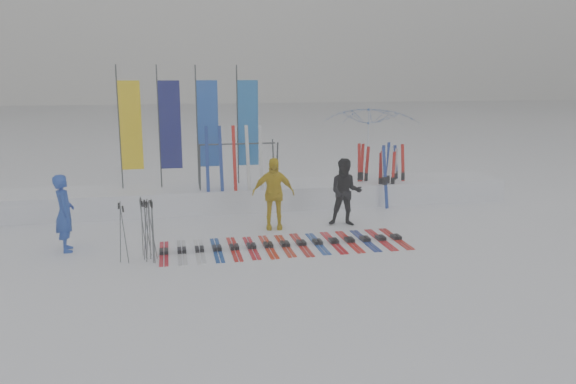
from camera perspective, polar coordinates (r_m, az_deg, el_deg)
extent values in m
plane|color=white|center=(11.13, 0.71, -6.76)|extent=(120.00, 120.00, 0.00)
cube|color=white|center=(15.42, -3.05, -0.33)|extent=(14.00, 1.60, 0.60)
imported|color=#1C3FA7|center=(12.26, -21.76, -2.00)|extent=(0.49, 0.64, 1.59)
imported|color=black|center=(13.40, 5.86, -0.02)|extent=(0.93, 0.81, 1.61)
imported|color=#DCBB0E|center=(13.04, -1.51, -0.15)|extent=(1.03, 0.54, 1.68)
imported|color=white|center=(17.54, 8.31, 4.48)|extent=(3.84, 3.87, 2.67)
cube|color=red|center=(11.67, -12.50, -5.97)|extent=(0.17, 1.61, 0.07)
cube|color=#BABCC2|center=(11.67, -10.74, -5.90)|extent=(0.17, 1.64, 0.07)
cube|color=silver|center=(11.68, -8.98, -5.82)|extent=(0.17, 1.66, 0.07)
cube|color=navy|center=(11.70, -7.22, -5.73)|extent=(0.17, 1.65, 0.07)
cube|color=red|center=(11.73, -5.48, -5.64)|extent=(0.17, 1.66, 0.07)
cube|color=red|center=(11.78, -3.75, -5.55)|extent=(0.17, 1.58, 0.07)
cube|color=red|center=(11.83, -2.03, -5.45)|extent=(0.17, 1.64, 0.07)
cube|color=red|center=(11.89, -0.32, -5.34)|extent=(0.17, 1.57, 0.07)
cube|color=#B4150E|center=(11.97, 1.36, -5.24)|extent=(0.17, 1.68, 0.07)
cube|color=#163D98|center=(12.05, 3.02, -5.13)|extent=(0.17, 1.56, 0.07)
cube|color=red|center=(12.15, 4.65, -5.02)|extent=(0.17, 1.63, 0.07)
cube|color=red|center=(12.25, 6.26, -4.90)|extent=(0.17, 1.63, 0.07)
cube|color=navy|center=(12.36, 7.83, -4.79)|extent=(0.17, 1.62, 0.07)
cube|color=red|center=(12.49, 9.38, -4.67)|extent=(0.17, 1.64, 0.07)
cube|color=red|center=(12.62, 10.90, -4.55)|extent=(0.17, 1.64, 0.07)
cylinder|color=#595B60|center=(11.32, -14.28, -3.69)|extent=(0.04, 0.04, 1.18)
cylinder|color=#595B60|center=(11.21, -14.26, -3.72)|extent=(0.13, 0.07, 1.23)
cylinder|color=#595B60|center=(11.24, -16.67, -3.90)|extent=(0.07, 0.11, 1.19)
cylinder|color=#595B60|center=(11.24, -13.86, -3.80)|extent=(0.04, 0.03, 1.17)
cylinder|color=#595B60|center=(11.30, -14.48, -3.70)|extent=(0.11, 0.07, 1.19)
cylinder|color=#595B60|center=(11.02, -13.61, -3.89)|extent=(0.03, 0.08, 1.26)
cylinder|color=#595B60|center=(11.38, -14.10, -3.70)|extent=(0.11, 0.13, 1.14)
cylinder|color=#595B60|center=(11.18, -16.28, -4.11)|extent=(0.13, 0.15, 1.13)
cylinder|color=#595B60|center=(11.19, -13.65, -3.74)|extent=(0.16, 0.11, 1.21)
cylinder|color=#595B60|center=(11.06, -14.07, -3.91)|extent=(0.11, 0.05, 1.23)
cylinder|color=#595B60|center=(11.48, -14.61, -3.41)|extent=(0.03, 0.05, 1.21)
cylinder|color=#595B60|center=(11.00, -13.52, -3.97)|extent=(0.03, 0.09, 1.23)
cylinder|color=#383A3F|center=(15.23, -16.76, 6.27)|extent=(0.04, 0.04, 3.20)
cube|color=yellow|center=(15.21, -15.68, 6.51)|extent=(0.55, 0.03, 2.30)
cylinder|color=#383A3F|center=(15.13, -12.97, 6.44)|extent=(0.04, 0.04, 3.20)
cube|color=#0D115B|center=(15.12, -11.87, 6.67)|extent=(0.55, 0.03, 2.30)
cylinder|color=#383A3F|center=(15.28, -9.22, 6.63)|extent=(0.04, 0.04, 3.20)
cube|color=#184BB6|center=(15.29, -8.13, 6.86)|extent=(0.55, 0.03, 2.30)
cylinder|color=#383A3F|center=(15.37, -5.14, 6.77)|extent=(0.04, 0.04, 3.20)
cube|color=blue|center=(15.41, -4.07, 6.99)|extent=(0.55, 0.03, 2.30)
cylinder|color=#383A3F|center=(14.45, -8.95, 2.45)|extent=(0.04, 0.30, 1.23)
cylinder|color=#383A3F|center=(14.94, -9.05, 2.75)|extent=(0.04, 0.30, 1.23)
cylinder|color=#383A3F|center=(14.69, -1.13, 2.74)|extent=(0.04, 0.30, 1.23)
cylinder|color=#383A3F|center=(15.17, -1.48, 3.04)|extent=(0.04, 0.30, 1.23)
cylinder|color=#383A3F|center=(14.70, -5.16, 4.89)|extent=(2.00, 0.04, 0.04)
cube|color=red|center=(15.92, 7.48, 1.91)|extent=(0.09, 0.03, 1.66)
cube|color=red|center=(15.66, 9.67, 1.51)|extent=(0.09, 0.03, 1.57)
cube|color=silver|center=(16.33, 10.77, 1.76)|extent=(0.09, 0.02, 1.49)
cube|color=red|center=(16.13, 11.61, 1.88)|extent=(0.09, 0.03, 1.64)
cube|color=red|center=(15.88, 7.25, 1.92)|extent=(0.09, 0.04, 1.67)
cube|color=navy|center=(15.23, 9.86, 1.42)|extent=(0.09, 0.02, 1.68)
cube|color=red|center=(15.59, 9.35, 1.27)|extent=(0.09, 0.03, 1.46)
cube|color=navy|center=(16.19, 10.09, 2.04)|extent=(0.09, 0.04, 1.68)
cube|color=silver|center=(15.50, 9.73, 1.41)|extent=(0.09, 0.04, 1.57)
cube|color=silver|center=(15.57, 10.12, 1.58)|extent=(0.09, 0.03, 1.65)
cube|color=red|center=(15.89, 9.50, 1.49)|extent=(0.09, 0.02, 1.47)
cube|color=navy|center=(15.91, 9.73, 1.59)|extent=(0.09, 0.03, 1.52)
cube|color=navy|center=(16.49, 10.93, 1.99)|extent=(0.09, 0.04, 1.57)
cube|color=navy|center=(16.24, 9.78, 1.92)|extent=(0.09, 0.02, 1.59)
cube|color=red|center=(15.65, 10.60, 1.35)|extent=(0.09, 0.04, 1.50)
cube|color=red|center=(15.98, 7.94, 1.79)|extent=(0.09, 0.03, 1.58)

